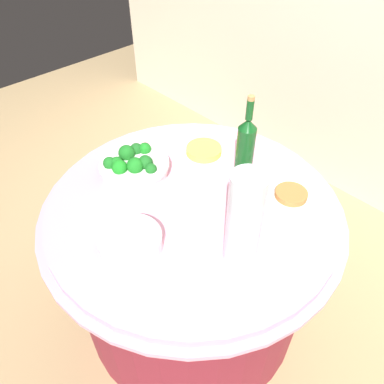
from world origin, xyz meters
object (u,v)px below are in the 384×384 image
(decorative_fruit_vase, at_px, (244,222))
(broccoli_bowl, at_px, (134,166))
(food_plate_peanuts, at_px, (291,196))
(plate_stack, at_px, (131,242))
(wine_bottle, at_px, (246,144))
(serving_tongs, at_px, (188,184))
(food_plate_fried_egg, at_px, (204,152))
(label_placard_front, at_px, (257,212))

(decorative_fruit_vase, bearing_deg, broccoli_bowl, 179.48)
(decorative_fruit_vase, xyz_separation_m, food_plate_peanuts, (-0.04, 0.35, -0.15))
(plate_stack, relative_size, food_plate_peanuts, 0.95)
(wine_bottle, relative_size, serving_tongs, 2.03)
(food_plate_fried_egg, bearing_deg, wine_bottle, 15.16)
(food_plate_peanuts, bearing_deg, broccoli_bowl, -147.00)
(serving_tongs, bearing_deg, label_placard_front, 9.82)
(wine_bottle, distance_m, food_plate_peanuts, 0.27)
(plate_stack, bearing_deg, food_plate_fried_egg, 109.84)
(wine_bottle, bearing_deg, broccoli_bowl, -129.17)
(food_plate_fried_egg, bearing_deg, label_placard_front, -18.24)
(decorative_fruit_vase, relative_size, food_plate_peanuts, 1.55)
(serving_tongs, bearing_deg, broccoli_bowl, -149.44)
(broccoli_bowl, relative_size, food_plate_fried_egg, 1.27)
(wine_bottle, distance_m, label_placard_front, 0.30)
(food_plate_peanuts, xyz_separation_m, label_placard_front, (-0.03, -0.17, 0.02))
(wine_bottle, distance_m, decorative_fruit_vase, 0.45)
(broccoli_bowl, height_order, serving_tongs, broccoli_bowl)
(label_placard_front, bearing_deg, food_plate_peanuts, 81.77)
(wine_bottle, xyz_separation_m, decorative_fruit_vase, (0.28, -0.35, 0.03))
(serving_tongs, height_order, label_placard_front, label_placard_front)
(broccoli_bowl, distance_m, wine_bottle, 0.46)
(wine_bottle, bearing_deg, serving_tongs, -111.07)
(broccoli_bowl, distance_m, serving_tongs, 0.23)
(wine_bottle, height_order, food_plate_peanuts, wine_bottle)
(food_plate_fried_egg, bearing_deg, broccoli_bowl, -108.85)
(food_plate_peanuts, height_order, label_placard_front, label_placard_front)
(plate_stack, xyz_separation_m, label_placard_front, (0.20, 0.41, 0.00))
(wine_bottle, height_order, serving_tongs, wine_bottle)
(serving_tongs, bearing_deg, food_plate_peanuts, 34.36)
(decorative_fruit_vase, bearing_deg, serving_tongs, 162.35)
(broccoli_bowl, xyz_separation_m, food_plate_fried_egg, (0.10, 0.30, -0.03))
(plate_stack, xyz_separation_m, wine_bottle, (-0.01, 0.59, 0.10))
(decorative_fruit_vase, relative_size, label_placard_front, 6.18)
(plate_stack, bearing_deg, broccoli_bowl, 140.75)
(food_plate_peanuts, bearing_deg, wine_bottle, 178.48)
(serving_tongs, relative_size, food_plate_peanuts, 0.75)
(serving_tongs, height_order, food_plate_peanuts, food_plate_peanuts)
(label_placard_front, bearing_deg, decorative_fruit_vase, -68.57)
(serving_tongs, distance_m, label_placard_front, 0.31)
(decorative_fruit_vase, xyz_separation_m, label_placard_front, (-0.07, 0.17, -0.13))
(decorative_fruit_vase, height_order, serving_tongs, decorative_fruit_vase)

